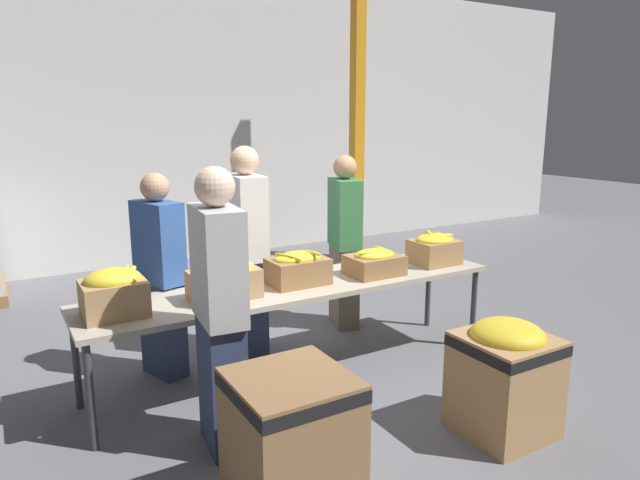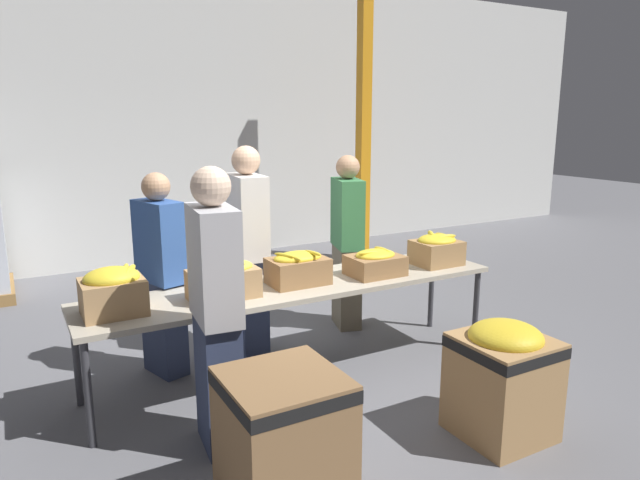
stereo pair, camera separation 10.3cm
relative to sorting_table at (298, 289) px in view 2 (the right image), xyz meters
The scene contains 15 objects.
ground_plane 0.70m from the sorting_table, ahead, with size 30.00×30.00×0.00m, color slate.
wall_back 4.36m from the sorting_table, 90.00° to the left, with size 16.00×0.08×4.00m.
sorting_table is the anchor object (origin of this frame).
banana_box_0 1.39m from the sorting_table, behind, with size 0.40×0.34×0.32m.
banana_box_1 0.65m from the sorting_table, behind, with size 0.49×0.27×0.28m.
banana_box_2 0.18m from the sorting_table, 20.16° to the left, with size 0.45×0.33×0.27m.
banana_box_3 0.69m from the sorting_table, ahead, with size 0.44×0.33×0.22m.
banana_box_4 1.35m from the sorting_table, ahead, with size 0.39×0.33×0.29m.
volunteer_0 1.18m from the sorting_table, 39.18° to the left, with size 0.34×0.49×1.67m.
volunteer_1 1.12m from the sorting_table, 143.33° to the right, with size 0.28×0.49×1.75m.
volunteer_2 1.08m from the sorting_table, 149.36° to the left, with size 0.33×0.48×1.61m.
volunteer_3 0.66m from the sorting_table, 104.48° to the left, with size 0.28×0.50×1.79m.
donation_bin_0 1.67m from the sorting_table, 119.62° to the right, with size 0.58×0.58×0.77m.
donation_bin_1 1.64m from the sorting_table, 62.84° to the right, with size 0.55×0.55×0.77m.
support_pillar 4.07m from the sorting_table, 49.29° to the left, with size 0.16×0.16×4.00m.
Camera 2 is at (-1.92, -3.81, 2.03)m, focal length 32.00 mm.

